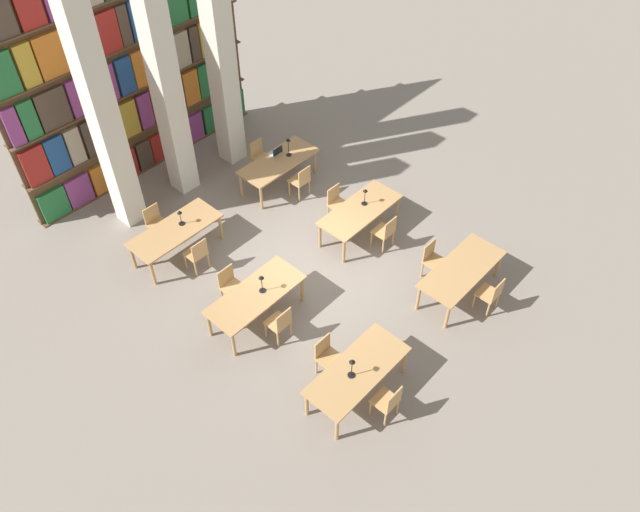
{
  "coord_description": "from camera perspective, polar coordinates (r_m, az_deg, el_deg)",
  "views": [
    {
      "loc": [
        -6.7,
        -6.41,
        10.18
      ],
      "look_at": [
        0.0,
        -0.26,
        0.67
      ],
      "focal_mm": 35.0,
      "sensor_mm": 36.0,
      "label": 1
    }
  ],
  "objects": [
    {
      "name": "reading_table_0",
      "position": [
        11.39,
        3.44,
        -10.54
      ],
      "size": [
        2.07,
        0.88,
        0.74
      ],
      "color": "tan",
      "rests_on": "ground_plane"
    },
    {
      "name": "reading_table_2",
      "position": [
        12.49,
        -5.9,
        -3.69
      ],
      "size": [
        2.07,
        0.88,
        0.74
      ],
      "color": "tan",
      "rests_on": "ground_plane"
    },
    {
      "name": "chair_5",
      "position": [
        12.99,
        -8.19,
        -2.64
      ],
      "size": [
        0.42,
        0.4,
        0.89
      ],
      "rotation": [
        0.0,
        0.0,
        3.14
      ],
      "color": "tan",
      "rests_on": "ground_plane"
    },
    {
      "name": "chair_1",
      "position": [
        11.78,
        0.65,
        -9.08
      ],
      "size": [
        0.42,
        0.4,
        0.89
      ],
      "rotation": [
        0.0,
        0.0,
        3.14
      ],
      "color": "tan",
      "rests_on": "ground_plane"
    },
    {
      "name": "desk_lamp_4",
      "position": [
        15.48,
        -2.91,
        10.21
      ],
      "size": [
        0.14,
        0.14,
        0.5
      ],
      "color": "black",
      "rests_on": "reading_table_5"
    },
    {
      "name": "desk_lamp_1",
      "position": [
        12.25,
        -5.36,
        -2.27
      ],
      "size": [
        0.14,
        0.14,
        0.45
      ],
      "color": "black",
      "rests_on": "reading_table_2"
    },
    {
      "name": "chair_2",
      "position": [
        13.17,
        15.35,
        -3.36
      ],
      "size": [
        0.42,
        0.4,
        0.89
      ],
      "color": "tan",
      "rests_on": "ground_plane"
    },
    {
      "name": "reading_table_3",
      "position": [
        14.2,
        3.67,
        4.07
      ],
      "size": [
        2.07,
        0.88,
        0.74
      ],
      "color": "tan",
      "rests_on": "ground_plane"
    },
    {
      "name": "chair_11",
      "position": [
        16.13,
        -5.51,
        9.1
      ],
      "size": [
        0.42,
        0.4,
        0.89
      ],
      "rotation": [
        0.0,
        0.0,
        3.14
      ],
      "color": "tan",
      "rests_on": "ground_plane"
    },
    {
      "name": "reading_table_5",
      "position": [
        15.57,
        -3.83,
        8.48
      ],
      "size": [
        2.07,
        0.88,
        0.74
      ],
      "color": "tan",
      "rests_on": "ground_plane"
    },
    {
      "name": "chair_7",
      "position": [
        14.67,
        1.56,
        4.92
      ],
      "size": [
        0.42,
        0.4,
        0.89
      ],
      "rotation": [
        0.0,
        0.0,
        3.14
      ],
      "color": "tan",
      "rests_on": "ground_plane"
    },
    {
      "name": "chair_0",
      "position": [
        11.32,
        6.23,
        -13.09
      ],
      "size": [
        0.42,
        0.4,
        0.89
      ],
      "color": "tan",
      "rests_on": "ground_plane"
    },
    {
      "name": "desk_lamp_3",
      "position": [
        13.92,
        -12.68,
        3.67
      ],
      "size": [
        0.14,
        0.14,
        0.39
      ],
      "color": "black",
      "rests_on": "reading_table_4"
    },
    {
      "name": "chair_10",
      "position": [
        15.3,
        -1.76,
        6.93
      ],
      "size": [
        0.42,
        0.4,
        0.89
      ],
      "color": "tan",
      "rests_on": "ground_plane"
    },
    {
      "name": "pillar_left",
      "position": [
        13.92,
        -19.38,
        12.51
      ],
      "size": [
        0.53,
        0.53,
        6.0
      ],
      "color": "silver",
      "rests_on": "ground_plane"
    },
    {
      "name": "reading_table_4",
      "position": [
        14.06,
        -13.09,
        2.18
      ],
      "size": [
        2.07,
        0.88,
        0.74
      ],
      "color": "tan",
      "rests_on": "ground_plane"
    },
    {
      "name": "chair_3",
      "position": [
        13.57,
        10.25,
        -0.28
      ],
      "size": [
        0.42,
        0.4,
        0.89
      ],
      "rotation": [
        0.0,
        0.0,
        3.14
      ],
      "color": "tan",
      "rests_on": "ground_plane"
    },
    {
      "name": "desk_lamp_0",
      "position": [
        10.98,
        2.94,
        -9.93
      ],
      "size": [
        0.14,
        0.14,
        0.48
      ],
      "color": "black",
      "rests_on": "reading_table_0"
    },
    {
      "name": "laptop",
      "position": [
        15.73,
        -4.07,
        9.45
      ],
      "size": [
        0.32,
        0.22,
        0.21
      ],
      "rotation": [
        0.0,
        0.0,
        3.14
      ],
      "color": "silver",
      "rests_on": "reading_table_5"
    },
    {
      "name": "ground_plane",
      "position": [
        13.78,
        -0.81,
        -1.38
      ],
      "size": [
        40.0,
        40.0,
        0.0
      ],
      "primitive_type": "plane",
      "color": "gray"
    },
    {
      "name": "chair_6",
      "position": [
        14.03,
        5.99,
        2.25
      ],
      "size": [
        0.42,
        0.4,
        0.89
      ],
      "color": "tan",
      "rests_on": "ground_plane"
    },
    {
      "name": "bookshelf_bank",
      "position": [
        15.74,
        -16.92,
        15.95
      ],
      "size": [
        6.5,
        0.35,
        5.5
      ],
      "color": "brown",
      "rests_on": "ground_plane"
    },
    {
      "name": "chair_9",
      "position": [
        14.64,
        -14.74,
        2.98
      ],
      "size": [
        0.42,
        0.4,
        0.89
      ],
      "rotation": [
        0.0,
        0.0,
        3.14
      ],
      "color": "tan",
      "rests_on": "ground_plane"
    },
    {
      "name": "chair_4",
      "position": [
        12.26,
        -3.68,
        -6.1
      ],
      "size": [
        0.42,
        0.4,
        0.89
      ],
      "color": "tan",
      "rests_on": "ground_plane"
    },
    {
      "name": "desk_lamp_2",
      "position": [
        14.09,
        4.14,
        5.68
      ],
      "size": [
        0.14,
        0.14,
        0.44
      ],
      "color": "black",
      "rests_on": "reading_table_3"
    },
    {
      "name": "pillar_center",
      "position": [
        14.59,
        -14.06,
        15.41
      ],
      "size": [
        0.53,
        0.53,
        6.0
      ],
      "color": "silver",
      "rests_on": "ground_plane"
    },
    {
      "name": "reading_table_1",
      "position": [
        13.21,
        12.82,
        -1.35
      ],
      "size": [
        2.07,
        0.88,
        0.74
      ],
      "color": "tan",
      "rests_on": "ground_plane"
    },
    {
      "name": "chair_8",
      "position": [
        13.72,
        -11.16,
        0.23
      ],
      "size": [
        0.42,
        0.4,
        0.89
      ],
      "color": "tan",
      "rests_on": "ground_plane"
    },
    {
      "name": "pillar_right",
      "position": [
        15.4,
        -9.12,
        17.92
      ],
      "size": [
        0.53,
        0.53,
        6.0
      ],
      "color": "silver",
      "rests_on": "ground_plane"
    }
  ]
}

